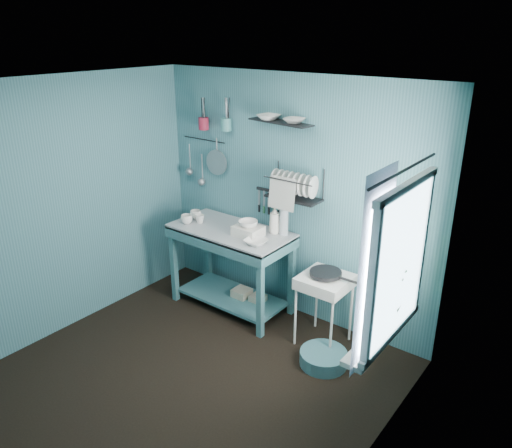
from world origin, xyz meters
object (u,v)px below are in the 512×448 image
Objects in this scene: hotplate_stand at (324,310)px; storage_tin_large at (242,298)px; utensil_cup_magenta at (204,124)px; potted_plant at (383,295)px; colander at (217,162)px; water_bottle at (284,222)px; frying_pan at (326,273)px; dish_rack at (294,183)px; wash_tub at (248,231)px; work_counter at (231,269)px; mug_mid at (200,219)px; mug_left at (187,219)px; floor_basin at (323,358)px; soap_bottle at (275,219)px; mug_right at (196,215)px; storage_tin_small at (258,303)px; utensil_cup_teal at (226,124)px.

storage_tin_large is (-1.04, 0.03, -0.25)m from hotplate_stand.
utensil_cup_magenta is 2.83m from potted_plant.
water_bottle is at bearing -5.76° from colander.
frying_pan is at bearing -8.75° from utensil_cup_magenta.
water_bottle is at bearing -163.26° from dish_rack.
wash_tub is at bearing 161.09° from potted_plant.
work_counter reaches higher than storage_tin_large.
mug_mid is at bearing 166.89° from potted_plant.
work_counter is 1.81× the size of hotplate_stand.
work_counter is 10.55× the size of mug_left.
hotplate_stand is 0.46m from floor_basin.
mug_left reaches higher than storage_tin_large.
work_counter is 4.34× the size of soap_bottle.
water_bottle is 0.51× the size of dish_rack.
mug_left is 0.41× the size of soap_bottle.
work_counter is at bearing -34.92° from colander.
mug_right is 1.25m from dish_rack.
potted_plant is (0.81, -0.62, 0.33)m from frying_pan.
colander reaches higher than work_counter.
dish_rack is at bearing -4.26° from colander.
colander is at bearing 162.49° from storage_tin_small.
water_bottle is (0.10, 0.02, -0.01)m from soap_bottle.
frying_pan is (0.00, 0.00, 0.40)m from hotplate_stand.
potted_plant reaches higher than wash_tub.
work_counter is 0.71m from mug_right.
mug_right reaches higher than frying_pan.
colander reaches higher than dish_rack.
utensil_cup_magenta reaches higher than mug_mid.
frying_pan is (1.14, 0.02, 0.30)m from work_counter.
mug_left is 0.14m from mug_mid.
storage_tin_small is (0.76, -0.24, -1.40)m from colander.
soap_bottle is 0.80m from frying_pan.
utensil_cup_magenta is (-1.12, 0.07, 0.85)m from water_bottle.
dish_rack reaches higher than wash_tub.
mug_left is at bearing -92.86° from colander.
frying_pan is at bearing 142.56° from potted_plant.
utensil_cup_magenta is at bearing -168.34° from colander.
mug_left is 0.44× the size of wash_tub.
hotplate_stand is (1.14, 0.02, -0.10)m from work_counter.
floor_basin is (0.71, -0.52, -1.41)m from dish_rack.
hotplate_stand is 1.07m from storage_tin_large.
mug_right is 1.65m from frying_pan.
soap_bottle is 1.03m from hotplate_stand.
soap_bottle is 0.57× the size of potted_plant.
wash_tub is at bearing -30.27° from utensil_cup_teal.
potted_plant is at bearing -27.66° from soap_bottle.
utensil_cup_teal reaches higher than dish_rack.
frying_pan is (0.72, -0.18, -0.31)m from soap_bottle.
dish_rack is at bearing 147.79° from potted_plant.
utensil_cup_teal reaches higher than utensil_cup_magenta.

